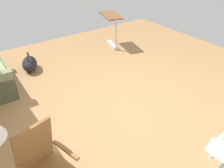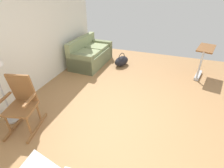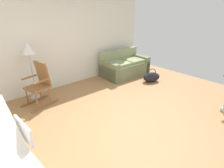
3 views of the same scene
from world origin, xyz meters
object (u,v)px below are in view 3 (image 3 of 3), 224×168
Objects in this scene: floor_lamp at (29,52)px; duffel_bag at (151,77)px; couch at (125,67)px; rocking_chair at (40,84)px.

duffel_bag is (3.21, -1.30, -1.07)m from floor_lamp.
floor_lamp reaches higher than duffel_bag.
rocking_chair is (-3.01, -0.11, 0.20)m from couch.
couch is at bearing 2.09° from rocking_chair.
couch is 3.02m from rocking_chair.
floor_lamp reaches higher than couch.
couch is at bearing 101.63° from duffel_bag.
couch is 3.16m from floor_lamp.
rocking_chair is at bearing -177.91° from couch.
floor_lamp is at bearing 157.93° from duffel_bag.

